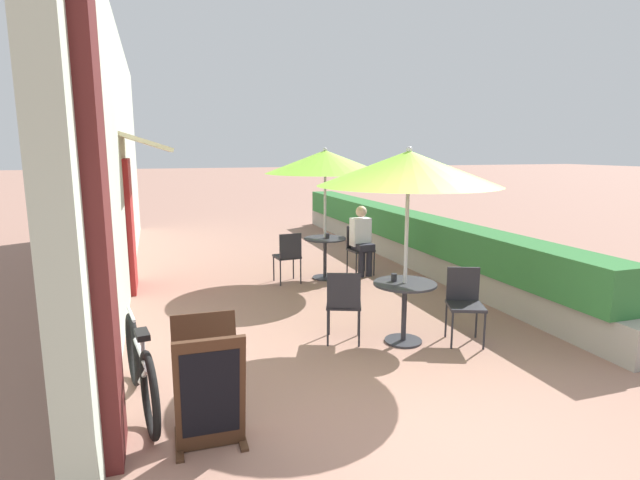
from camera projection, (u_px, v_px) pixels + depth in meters
ground_plane at (437, 439)px, 3.91m from camera, size 120.00×120.00×0.00m
cafe_facade_wall at (118, 159)px, 8.16m from camera, size 0.98×11.88×4.20m
planter_hedge at (403, 235)px, 10.11m from camera, size 0.60×10.88×1.01m
patio_table_near at (404, 300)px, 5.80m from camera, size 0.73×0.73×0.72m
patio_umbrella_near at (409, 168)px, 5.53m from camera, size 2.05×2.05×2.27m
cafe_chair_near_left at (344, 301)px, 5.76m from camera, size 0.52×0.52×0.87m
cafe_chair_near_right at (464, 299)px, 5.84m from camera, size 0.52×0.52×0.87m
coffee_cup_near at (394, 277)px, 5.83m from camera, size 0.07×0.07×0.09m
patio_table_mid at (325, 250)px, 8.72m from camera, size 0.73×0.73×0.72m
patio_umbrella_mid at (325, 162)px, 8.44m from camera, size 2.05×2.05×2.27m
cafe_chair_mid_left at (288, 254)px, 8.37m from camera, size 0.43×0.43×0.87m
cafe_chair_mid_right at (359, 246)px, 9.06m from camera, size 0.43×0.43×0.87m
seated_patron_mid_right at (362, 237)px, 8.93m from camera, size 0.36×0.43×1.25m
coffee_cup_mid at (327, 236)px, 8.62m from camera, size 0.07×0.07×0.09m
bicycle_leaning at (141, 368)px, 4.33m from camera, size 0.32×1.71×0.79m
menu_board at (208, 385)px, 3.81m from camera, size 0.54×0.64×0.95m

